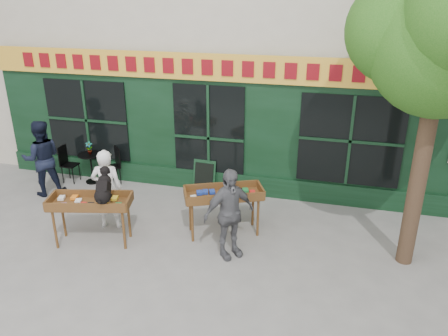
% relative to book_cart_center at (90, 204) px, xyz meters
% --- Properties ---
extents(ground, '(80.00, 80.00, 0.00)m').
position_rel_book_cart_center_xyz_m(ground, '(1.47, 0.59, -0.82)').
color(ground, slate).
rests_on(ground, ground).
extents(book_cart_center, '(1.61, 0.96, 0.99)m').
position_rel_book_cart_center_xyz_m(book_cart_center, '(0.00, 0.00, 0.00)').
color(book_cart_center, brown).
rests_on(book_cart_center, ground).
extents(dog, '(0.47, 0.66, 0.60)m').
position_rel_book_cart_center_xyz_m(dog, '(0.35, -0.05, 0.47)').
color(dog, black).
rests_on(dog, book_cart_center).
extents(woman, '(0.70, 0.54, 1.69)m').
position_rel_book_cart_center_xyz_m(woman, '(-0.00, 0.65, 0.02)').
color(woman, white).
rests_on(woman, ground).
extents(book_cart_right, '(1.62, 1.19, 0.99)m').
position_rel_book_cart_center_xyz_m(book_cart_right, '(2.34, 1.00, 0.00)').
color(book_cart_right, brown).
rests_on(book_cart_right, ground).
extents(man_right, '(1.01, 1.01, 1.72)m').
position_rel_book_cart_center_xyz_m(man_right, '(2.64, 0.25, 0.04)').
color(man_right, '#525256').
rests_on(man_right, ground).
extents(bistro_table, '(0.60, 0.60, 0.76)m').
position_rel_book_cart_center_xyz_m(bistro_table, '(-1.57, 2.59, -0.28)').
color(bistro_table, black).
rests_on(bistro_table, ground).
extents(bistro_chair_left, '(0.37, 0.36, 0.95)m').
position_rel_book_cart_center_xyz_m(bistro_chair_left, '(-2.21, 2.49, -0.26)').
color(bistro_chair_left, black).
rests_on(bistro_chair_left, ground).
extents(bistro_chair_right, '(0.51, 0.51, 0.95)m').
position_rel_book_cart_center_xyz_m(bistro_chair_right, '(-0.96, 2.70, -0.26)').
color(bistro_chair_right, black).
rests_on(bistro_chair_right, ground).
extents(potted_plant, '(0.20, 0.16, 0.33)m').
position_rel_book_cart_center_xyz_m(potted_plant, '(-1.57, 2.59, 0.11)').
color(potted_plant, gray).
rests_on(potted_plant, bistro_table).
extents(man_left, '(1.12, 1.08, 1.82)m').
position_rel_book_cart_center_xyz_m(man_left, '(-2.27, 1.69, 0.09)').
color(man_left, black).
rests_on(man_left, ground).
extents(chalkboard, '(0.57, 0.22, 0.79)m').
position_rel_book_cart_center_xyz_m(chalkboard, '(1.37, 2.78, -0.42)').
color(chalkboard, black).
rests_on(chalkboard, ground).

